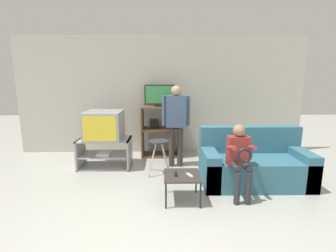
{
  "coord_description": "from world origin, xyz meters",
  "views": [
    {
      "loc": [
        0.08,
        -2.21,
        1.69
      ],
      "look_at": [
        0.14,
        1.79,
        0.9
      ],
      "focal_mm": 26.0,
      "sensor_mm": 36.0,
      "label": 1
    }
  ],
  "objects_px": {
    "tv_stand": "(105,153)",
    "remote_control_white": "(190,175)",
    "television_main": "(104,125)",
    "couch": "(253,165)",
    "folding_stool": "(159,147)",
    "snack_table": "(182,177)",
    "television_flat": "(160,96)",
    "person_standing_adult": "(176,118)",
    "person_seated_child": "(239,155)",
    "media_shelf": "(161,131)",
    "remote_control_black": "(176,174)"
  },
  "relations": [
    {
      "from": "remote_control_black",
      "to": "television_flat",
      "type": "bearing_deg",
      "value": 96.62
    },
    {
      "from": "folding_stool",
      "to": "person_standing_adult",
      "type": "distance_m",
      "value": 0.67
    },
    {
      "from": "snack_table",
      "to": "person_seated_child",
      "type": "bearing_deg",
      "value": 6.66
    },
    {
      "from": "media_shelf",
      "to": "remote_control_black",
      "type": "bearing_deg",
      "value": -83.64
    },
    {
      "from": "television_main",
      "to": "snack_table",
      "type": "distance_m",
      "value": 1.98
    },
    {
      "from": "remote_control_white",
      "to": "snack_table",
      "type": "bearing_deg",
      "value": 134.8
    },
    {
      "from": "snack_table",
      "to": "remote_control_white",
      "type": "bearing_deg",
      "value": -20.26
    },
    {
      "from": "snack_table",
      "to": "couch",
      "type": "xyz_separation_m",
      "value": [
        1.2,
        0.57,
        -0.03
      ]
    },
    {
      "from": "tv_stand",
      "to": "remote_control_white",
      "type": "relative_size",
      "value": 6.75
    },
    {
      "from": "person_standing_adult",
      "to": "person_seated_child",
      "type": "xyz_separation_m",
      "value": [
        0.84,
        -1.27,
        -0.32
      ]
    },
    {
      "from": "tv_stand",
      "to": "television_flat",
      "type": "bearing_deg",
      "value": 34.63
    },
    {
      "from": "television_flat",
      "to": "remote_control_black",
      "type": "distance_m",
      "value": 2.26
    },
    {
      "from": "media_shelf",
      "to": "person_standing_adult",
      "type": "height_order",
      "value": "person_standing_adult"
    },
    {
      "from": "couch",
      "to": "person_standing_adult",
      "type": "xyz_separation_m",
      "value": [
        -1.23,
        0.79,
        0.64
      ]
    },
    {
      "from": "person_standing_adult",
      "to": "couch",
      "type": "bearing_deg",
      "value": -32.74
    },
    {
      "from": "tv_stand",
      "to": "snack_table",
      "type": "bearing_deg",
      "value": -43.83
    },
    {
      "from": "snack_table",
      "to": "television_flat",
      "type": "bearing_deg",
      "value": 99.46
    },
    {
      "from": "television_flat",
      "to": "snack_table",
      "type": "distance_m",
      "value": 2.3
    },
    {
      "from": "television_main",
      "to": "couch",
      "type": "bearing_deg",
      "value": -16.58
    },
    {
      "from": "tv_stand",
      "to": "television_flat",
      "type": "xyz_separation_m",
      "value": [
        1.05,
        0.72,
        1.04
      ]
    },
    {
      "from": "tv_stand",
      "to": "snack_table",
      "type": "relative_size",
      "value": 1.94
    },
    {
      "from": "television_main",
      "to": "person_standing_adult",
      "type": "relative_size",
      "value": 0.44
    },
    {
      "from": "media_shelf",
      "to": "couch",
      "type": "height_order",
      "value": "media_shelf"
    },
    {
      "from": "snack_table",
      "to": "media_shelf",
      "type": "bearing_deg",
      "value": 98.75
    },
    {
      "from": "tv_stand",
      "to": "couch",
      "type": "xyz_separation_m",
      "value": [
        2.59,
        -0.76,
        0.03
      ]
    },
    {
      "from": "television_main",
      "to": "television_flat",
      "type": "relative_size",
      "value": 1.05
    },
    {
      "from": "snack_table",
      "to": "remote_control_white",
      "type": "relative_size",
      "value": 3.48
    },
    {
      "from": "television_main",
      "to": "couch",
      "type": "xyz_separation_m",
      "value": [
        2.58,
        -0.77,
        -0.51
      ]
    },
    {
      "from": "television_main",
      "to": "television_flat",
      "type": "xyz_separation_m",
      "value": [
        1.04,
        0.72,
        0.49
      ]
    },
    {
      "from": "tv_stand",
      "to": "person_seated_child",
      "type": "bearing_deg",
      "value": -29.37
    },
    {
      "from": "folding_stool",
      "to": "remote_control_white",
      "type": "distance_m",
      "value": 1.11
    },
    {
      "from": "tv_stand",
      "to": "couch",
      "type": "bearing_deg",
      "value": -16.41
    },
    {
      "from": "television_main",
      "to": "remote_control_white",
      "type": "distance_m",
      "value": 2.07
    },
    {
      "from": "remote_control_black",
      "to": "person_standing_adult",
      "type": "xyz_separation_m",
      "value": [
        0.06,
        1.35,
        0.56
      ]
    },
    {
      "from": "media_shelf",
      "to": "person_standing_adult",
      "type": "relative_size",
      "value": 0.7
    },
    {
      "from": "media_shelf",
      "to": "remote_control_white",
      "type": "bearing_deg",
      "value": -78.7
    },
    {
      "from": "folding_stool",
      "to": "remote_control_white",
      "type": "relative_size",
      "value": 4.28
    },
    {
      "from": "snack_table",
      "to": "tv_stand",
      "type": "bearing_deg",
      "value": 136.17
    },
    {
      "from": "television_flat",
      "to": "remote_control_black",
      "type": "relative_size",
      "value": 4.51
    },
    {
      "from": "folding_stool",
      "to": "snack_table",
      "type": "xyz_separation_m",
      "value": [
        0.34,
        -0.97,
        -0.16
      ]
    },
    {
      "from": "folding_stool",
      "to": "snack_table",
      "type": "distance_m",
      "value": 1.04
    },
    {
      "from": "media_shelf",
      "to": "person_seated_child",
      "type": "xyz_separation_m",
      "value": [
        1.12,
        -1.94,
        0.07
      ]
    },
    {
      "from": "television_flat",
      "to": "person_seated_child",
      "type": "distance_m",
      "value": 2.38
    },
    {
      "from": "media_shelf",
      "to": "television_flat",
      "type": "xyz_separation_m",
      "value": [
        -0.03,
        0.02,
        0.75
      ]
    },
    {
      "from": "television_flat",
      "to": "remote_control_black",
      "type": "xyz_separation_m",
      "value": [
        0.26,
        -2.05,
        -0.92
      ]
    },
    {
      "from": "folding_stool",
      "to": "person_standing_adult",
      "type": "bearing_deg",
      "value": 50.52
    },
    {
      "from": "media_shelf",
      "to": "remote_control_black",
      "type": "relative_size",
      "value": 7.58
    },
    {
      "from": "remote_control_white",
      "to": "television_main",
      "type": "bearing_deg",
      "value": 112.14
    },
    {
      "from": "television_main",
      "to": "person_standing_adult",
      "type": "distance_m",
      "value": 1.36
    },
    {
      "from": "couch",
      "to": "person_seated_child",
      "type": "height_order",
      "value": "person_seated_child"
    }
  ]
}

